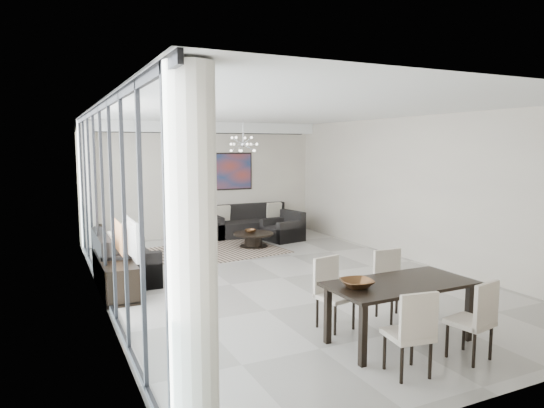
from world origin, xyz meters
TOP-DOWN VIEW (x-y plane):
  - room_shell at (0.46, 0.00)m, footprint 6.00×9.00m
  - window_wall at (-2.86, 0.00)m, footprint 0.37×8.95m
  - soffit at (0.00, 4.30)m, footprint 5.98×0.40m
  - painting at (0.50, 4.47)m, footprint 1.68×0.04m
  - chandelier at (0.30, 2.50)m, footprint 0.66×0.66m
  - rug at (-0.37, 2.60)m, footprint 3.10×2.54m
  - coffee_table at (0.60, 2.65)m, footprint 0.93×0.93m
  - bowl_coffee at (0.54, 2.69)m, footprint 0.27×0.27m
  - sofa_main at (1.15, 4.07)m, footprint 2.17×0.89m
  - loveseat at (-2.55, 1.08)m, footprint 0.93×1.66m
  - armchair at (1.59, 3.06)m, footprint 0.94×0.98m
  - side_table at (-2.65, 4.15)m, footprint 0.38×0.38m
  - tv_console at (-2.76, 0.43)m, footprint 0.49×1.74m
  - television at (-2.60, 0.37)m, footprint 0.15×1.07m
  - dining_table at (-0.01, -3.10)m, footprint 1.75×0.89m
  - dining_chair_sw at (-0.49, -3.87)m, footprint 0.47×0.47m
  - dining_chair_se at (0.39, -3.88)m, footprint 0.48×0.48m
  - dining_chair_nw at (-0.47, -2.33)m, footprint 0.49×0.49m
  - dining_chair_ne at (0.45, -2.39)m, footprint 0.44×0.44m
  - bowl_dining at (-0.59, -3.05)m, footprint 0.41×0.41m

SIDE VIEW (x-z plane):
  - rug at x=-0.37m, z-range 0.00..0.01m
  - coffee_table at x=0.60m, z-range 0.02..0.35m
  - armchair at x=1.59m, z-range -0.11..0.60m
  - sofa_main at x=1.15m, z-range -0.13..0.66m
  - tv_console at x=-2.76m, z-range 0.00..0.54m
  - loveseat at x=-2.55m, z-range -0.13..0.70m
  - side_table at x=-2.65m, z-range 0.09..0.60m
  - bowl_coffee at x=0.54m, z-range 0.32..0.41m
  - dining_chair_se at x=0.39m, z-range 0.06..0.95m
  - dining_chair_nw at x=-0.47m, z-range 0.06..0.96m
  - dining_chair_sw at x=-0.49m, z-range 0.06..0.96m
  - dining_chair_ne at x=0.45m, z-range 0.07..0.98m
  - dining_table at x=-0.01m, z-range 0.28..1.00m
  - bowl_dining at x=-0.59m, z-range 0.72..0.81m
  - television at x=-2.60m, z-range 0.54..1.16m
  - room_shell at x=0.46m, z-range 0.00..2.90m
  - window_wall at x=-2.86m, z-range 0.02..2.92m
  - painting at x=0.50m, z-range 1.16..2.14m
  - chandelier at x=0.30m, z-range 2.00..2.71m
  - soffit at x=0.00m, z-range 2.64..2.90m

